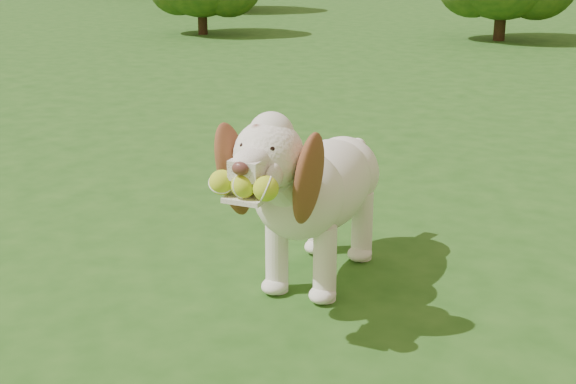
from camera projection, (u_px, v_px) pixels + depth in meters
The scene contains 2 objects.
ground at pixel (154, 292), 3.58m from camera, with size 80.00×80.00×0.00m, color #204C15.
dog at pixel (313, 184), 3.53m from camera, with size 0.56×1.37×0.89m.
Camera 1 is at (2.19, -2.48, 1.56)m, focal length 50.00 mm.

